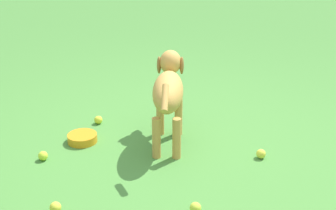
{
  "coord_description": "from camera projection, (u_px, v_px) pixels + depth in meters",
  "views": [
    {
      "loc": [
        -1.93,
        2.09,
        1.59
      ],
      "look_at": [
        0.16,
        -0.02,
        0.32
      ],
      "focal_mm": 48.68,
      "sensor_mm": 36.0,
      "label": 1
    }
  ],
  "objects": [
    {
      "name": "tennis_ball_3",
      "position": [
        98.0,
        120.0,
        3.68
      ],
      "size": [
        0.07,
        0.07,
        0.07
      ],
      "primitive_type": "sphere",
      "color": "#D1D633",
      "rests_on": "ground"
    },
    {
      "name": "tennis_ball_2",
      "position": [
        195.0,
        208.0,
        2.59
      ],
      "size": [
        0.07,
        0.07,
        0.07
      ],
      "primitive_type": "sphere",
      "color": "#C0D83B",
      "rests_on": "ground"
    },
    {
      "name": "ground",
      "position": [
        182.0,
        154.0,
        3.23
      ],
      "size": [
        14.0,
        14.0,
        0.0
      ],
      "primitive_type": "plane",
      "color": "#478438"
    },
    {
      "name": "dog",
      "position": [
        168.0,
        90.0,
        3.24
      ],
      "size": [
        0.65,
        0.72,
        0.62
      ],
      "rotation": [
        0.0,
        0.0,
        5.44
      ],
      "color": "#C69347",
      "rests_on": "ground"
    },
    {
      "name": "tennis_ball_0",
      "position": [
        261.0,
        154.0,
        3.16
      ],
      "size": [
        0.07,
        0.07,
        0.07
      ],
      "primitive_type": "sphere",
      "color": "#D6D53D",
      "rests_on": "ground"
    },
    {
      "name": "water_bowl",
      "position": [
        82.0,
        138.0,
        3.39
      ],
      "size": [
        0.22,
        0.22,
        0.06
      ],
      "primitive_type": "cylinder",
      "color": "orange",
      "rests_on": "ground"
    },
    {
      "name": "tennis_ball_1",
      "position": [
        43.0,
        156.0,
        3.14
      ],
      "size": [
        0.07,
        0.07,
        0.07
      ],
      "primitive_type": "sphere",
      "color": "#C2E236",
      "rests_on": "ground"
    },
    {
      "name": "tennis_ball_4",
      "position": [
        55.0,
        207.0,
        2.59
      ],
      "size": [
        0.07,
        0.07,
        0.07
      ],
      "primitive_type": "sphere",
      "color": "#CFD239",
      "rests_on": "ground"
    }
  ]
}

